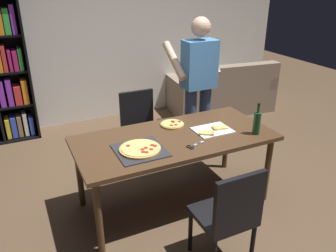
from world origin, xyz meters
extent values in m
plane|color=brown|center=(0.00, 0.00, 0.00)|extent=(12.00, 12.00, 0.00)
cube|color=silver|center=(0.00, 2.60, 1.40)|extent=(6.40, 0.10, 2.80)
cube|color=#4C331E|center=(0.00, 0.00, 0.73)|extent=(1.90, 0.89, 0.04)
cylinder|color=#4C331E|center=(-0.87, -0.36, 0.35)|extent=(0.06, 0.06, 0.71)
cylinder|color=#4C331E|center=(0.87, -0.36, 0.35)|extent=(0.06, 0.06, 0.71)
cylinder|color=#4C331E|center=(-0.87, 0.36, 0.35)|extent=(0.06, 0.06, 0.71)
cylinder|color=#4C331E|center=(0.87, 0.36, 0.35)|extent=(0.06, 0.06, 0.71)
cube|color=black|center=(0.00, -0.84, 0.43)|extent=(0.42, 0.42, 0.04)
cube|color=black|center=(0.00, -1.03, 0.68)|extent=(0.42, 0.04, 0.45)
cylinder|color=black|center=(0.18, -0.66, 0.21)|extent=(0.04, 0.04, 0.41)
cylinder|color=black|center=(-0.18, -0.66, 0.21)|extent=(0.04, 0.04, 0.41)
cylinder|color=black|center=(0.18, -1.02, 0.21)|extent=(0.04, 0.04, 0.41)
cube|color=black|center=(0.00, 0.84, 0.43)|extent=(0.42, 0.42, 0.04)
cube|color=black|center=(0.00, 1.03, 0.68)|extent=(0.42, 0.04, 0.45)
cylinder|color=black|center=(-0.18, 0.66, 0.21)|extent=(0.04, 0.04, 0.41)
cylinder|color=black|center=(0.18, 0.66, 0.21)|extent=(0.04, 0.04, 0.41)
cylinder|color=black|center=(-0.18, 1.02, 0.21)|extent=(0.04, 0.04, 0.41)
cylinder|color=black|center=(0.18, 1.02, 0.21)|extent=(0.04, 0.04, 0.41)
cube|color=gray|center=(1.90, 2.05, 0.20)|extent=(1.78, 1.04, 0.40)
cube|color=gray|center=(1.86, 1.73, 0.62)|extent=(1.71, 0.39, 0.45)
cube|color=gray|center=(2.67, 1.96, 0.50)|extent=(0.25, 0.86, 0.20)
cube|color=gray|center=(1.13, 2.14, 0.50)|extent=(0.25, 0.86, 0.20)
cube|color=black|center=(-1.08, 2.35, 0.97)|extent=(0.03, 0.35, 1.95)
cube|color=yellow|center=(-1.47, 2.33, 0.19)|extent=(0.06, 0.22, 0.29)
cube|color=blue|center=(-1.39, 2.33, 0.20)|extent=(0.07, 0.22, 0.30)
cube|color=olive|center=(-1.32, 2.33, 0.20)|extent=(0.06, 0.22, 0.30)
cube|color=silver|center=(-1.24, 2.33, 0.21)|extent=(0.05, 0.22, 0.33)
cube|color=blue|center=(-1.16, 2.33, 0.18)|extent=(0.05, 0.22, 0.27)
cube|color=purple|center=(-1.46, 2.33, 0.70)|extent=(0.07, 0.22, 0.36)
cube|color=purple|center=(-1.37, 2.33, 0.70)|extent=(0.07, 0.22, 0.37)
cube|color=red|center=(-1.27, 2.33, 0.65)|extent=(0.09, 0.22, 0.26)
cube|color=orange|center=(-1.17, 2.33, 0.69)|extent=(0.07, 0.22, 0.34)
cube|color=red|center=(-1.35, 2.33, 1.16)|extent=(0.05, 0.22, 0.34)
cube|color=#B21E66|center=(-1.29, 2.33, 1.13)|extent=(0.04, 0.22, 0.28)
cube|color=#B21E66|center=(-1.22, 2.33, 1.12)|extent=(0.06, 0.22, 0.27)
cube|color=green|center=(-1.16, 2.33, 1.14)|extent=(0.04, 0.22, 0.29)
cube|color=green|center=(-1.24, 2.33, 1.62)|extent=(0.07, 0.22, 0.32)
cube|color=purple|center=(-1.16, 2.33, 1.64)|extent=(0.06, 0.22, 0.36)
cylinder|color=#38476B|center=(0.76, 0.69, 0.47)|extent=(0.14, 0.14, 0.95)
cylinder|color=#38476B|center=(0.56, 0.69, 0.47)|extent=(0.14, 0.14, 0.95)
cube|color=#4C8CD1|center=(0.66, 0.69, 1.23)|extent=(0.38, 0.22, 0.55)
sphere|color=#E0B293|center=(0.66, 0.69, 1.64)|extent=(0.22, 0.22, 0.22)
cylinder|color=#E0B293|center=(0.89, 0.87, 1.25)|extent=(0.09, 0.50, 0.39)
cylinder|color=#E0B293|center=(0.43, 0.87, 1.25)|extent=(0.09, 0.50, 0.39)
cube|color=#2D2D33|center=(-0.40, -0.13, 0.76)|extent=(0.42, 0.42, 0.01)
cylinder|color=tan|center=(-0.40, -0.13, 0.77)|extent=(0.36, 0.36, 0.02)
cylinder|color=#EACC6B|center=(-0.40, -0.13, 0.78)|extent=(0.33, 0.33, 0.01)
cylinder|color=#B22819|center=(-0.41, -0.22, 0.79)|extent=(0.04, 0.04, 0.00)
cylinder|color=#B22819|center=(-0.40, -0.17, 0.79)|extent=(0.04, 0.04, 0.00)
cylinder|color=#B22819|center=(-0.29, -0.13, 0.79)|extent=(0.04, 0.04, 0.00)
cylinder|color=#B22819|center=(-0.49, -0.05, 0.79)|extent=(0.04, 0.04, 0.00)
cylinder|color=#B22819|center=(-0.33, -0.20, 0.79)|extent=(0.04, 0.04, 0.00)
cylinder|color=#B22819|center=(-0.27, -0.16, 0.79)|extent=(0.04, 0.04, 0.00)
cylinder|color=#B22819|center=(-0.36, -0.16, 0.79)|extent=(0.04, 0.04, 0.00)
cylinder|color=#B22819|center=(-0.38, -0.24, 0.79)|extent=(0.04, 0.04, 0.00)
cube|color=white|center=(0.40, -0.04, 0.76)|extent=(0.36, 0.28, 0.01)
cube|color=#EACC6B|center=(0.30, -0.09, 0.77)|extent=(0.17, 0.16, 0.02)
cube|color=tan|center=(0.34, -0.13, 0.77)|extent=(0.07, 0.09, 0.02)
cube|color=#EACC6B|center=(0.48, -0.04, 0.77)|extent=(0.15, 0.11, 0.02)
cube|color=tan|center=(0.42, -0.03, 0.77)|extent=(0.04, 0.09, 0.02)
cylinder|color=#194723|center=(0.74, -0.28, 0.86)|extent=(0.07, 0.07, 0.22)
cylinder|color=#194723|center=(0.74, -0.28, 1.01)|extent=(0.03, 0.03, 0.08)
cylinder|color=black|center=(0.74, -0.28, 1.06)|extent=(0.03, 0.03, 0.02)
cube|color=silver|center=(0.13, -0.23, 0.76)|extent=(0.12, 0.06, 0.01)
cube|color=silver|center=(0.13, -0.23, 0.76)|extent=(0.12, 0.03, 0.01)
torus|color=black|center=(0.02, -0.24, 0.76)|extent=(0.05, 0.05, 0.01)
torus|color=black|center=(0.03, -0.28, 0.76)|extent=(0.05, 0.05, 0.01)
cylinder|color=tan|center=(0.09, 0.25, 0.76)|extent=(0.24, 0.24, 0.02)
cylinder|color=#EACC6B|center=(0.09, 0.25, 0.77)|extent=(0.22, 0.22, 0.01)
cylinder|color=#B22819|center=(0.11, 0.19, 0.78)|extent=(0.04, 0.04, 0.00)
cylinder|color=#B22819|center=(0.18, 0.25, 0.78)|extent=(0.04, 0.04, 0.00)
cylinder|color=#B22819|center=(0.06, 0.20, 0.78)|extent=(0.04, 0.04, 0.00)
cylinder|color=#B22819|center=(0.12, 0.29, 0.78)|extent=(0.04, 0.04, 0.00)
cylinder|color=#B22819|center=(0.12, 0.26, 0.78)|extent=(0.04, 0.04, 0.00)
camera|label=1|loc=(-1.31, -2.61, 2.16)|focal=36.40mm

